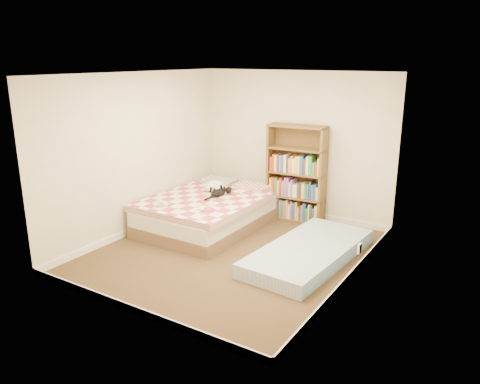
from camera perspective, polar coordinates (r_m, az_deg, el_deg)
The scene contains 6 objects.
room at distance 6.43m, azimuth -1.04°, elevation 2.54°, with size 3.51×4.01×2.51m.
bed at distance 7.72m, azimuth -3.72°, elevation -2.33°, with size 1.62×2.20×0.59m.
bookshelf at distance 8.03m, azimuth 6.87°, elevation 0.71°, with size 1.00×0.39×1.63m.
floor_mattress at distance 6.61m, azimuth 8.39°, elevation -7.29°, with size 0.99×2.21×0.20m, color #6989B0.
black_cat at distance 7.63m, azimuth -2.52°, elevation -0.01°, with size 0.29×0.60×0.14m.
white_dog at distance 7.86m, azimuth -3.12°, elevation 0.69°, with size 0.38×0.41×0.18m.
Camera 1 is at (3.42, -5.23, 2.72)m, focal length 35.00 mm.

